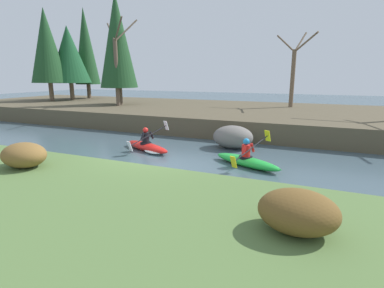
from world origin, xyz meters
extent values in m
plane|color=#425660|center=(0.00, 0.00, 0.00)|extent=(90.00, 90.00, 0.00)
cube|color=#56753D|center=(0.00, -5.11, 0.29)|extent=(44.00, 7.45, 0.57)
cube|color=brown|center=(0.00, 10.73, 0.50)|extent=(44.00, 11.16, 1.01)
cylinder|color=brown|center=(-15.92, 10.14, 1.77)|extent=(0.36, 0.36, 1.53)
cone|color=#1E4723|center=(-15.92, 10.14, 5.49)|extent=(2.83, 2.83, 5.91)
cylinder|color=brown|center=(-15.19, 11.71, 1.75)|extent=(0.36, 0.36, 1.49)
cone|color=#194C28|center=(-15.19, 11.71, 4.87)|extent=(3.45, 3.45, 4.75)
cylinder|color=brown|center=(-15.11, 13.74, 1.66)|extent=(0.36, 0.36, 1.31)
cone|color=#1E4723|center=(-15.11, 13.74, 5.68)|extent=(2.24, 2.24, 6.74)
cylinder|color=brown|center=(-8.67, 9.84, 1.63)|extent=(0.36, 0.36, 1.25)
cone|color=#1E4723|center=(-8.67, 9.84, 5.55)|extent=(2.70, 2.70, 6.59)
cylinder|color=brown|center=(-8.24, 9.02, 3.28)|extent=(0.28, 0.28, 4.54)
cylinder|color=brown|center=(-9.03, 9.67, 6.11)|extent=(1.69, 1.44, 1.52)
cylinder|color=brown|center=(-7.42, 8.32, 6.02)|extent=(1.77, 1.51, 1.34)
cylinder|color=brown|center=(-7.92, 9.92, 6.20)|extent=(0.78, 1.90, 1.69)
cylinder|color=brown|center=(3.19, 12.96, 2.90)|extent=(0.28, 0.28, 3.79)
cylinder|color=brown|center=(2.54, 13.51, 5.25)|extent=(1.43, 1.22, 1.29)
cylinder|color=brown|center=(3.88, 12.38, 5.17)|extent=(1.50, 1.28, 1.14)
cylinder|color=brown|center=(3.46, 13.72, 5.32)|extent=(0.67, 1.61, 1.43)
ellipsoid|color=brown|center=(-2.59, -2.96, 0.93)|extent=(1.32, 1.10, 0.72)
ellipsoid|color=brown|center=(4.92, -3.70, 0.93)|extent=(1.34, 1.12, 0.73)
ellipsoid|color=green|center=(2.87, 1.46, 0.17)|extent=(2.71, 1.65, 0.34)
cone|color=green|center=(4.00, 0.96, 0.19)|extent=(0.40, 0.33, 0.20)
cylinder|color=black|center=(2.82, 1.48, 0.31)|extent=(0.63, 0.63, 0.08)
cylinder|color=red|center=(2.82, 1.48, 0.56)|extent=(0.40, 0.40, 0.42)
sphere|color=#1E89D1|center=(2.82, 1.48, 0.89)|extent=(0.30, 0.30, 0.23)
cylinder|color=red|center=(3.01, 1.66, 0.65)|extent=(0.17, 0.24, 0.35)
cylinder|color=red|center=(2.82, 1.22, 0.65)|extent=(0.17, 0.24, 0.35)
cylinder|color=black|center=(3.03, 1.39, 0.69)|extent=(0.81, 1.76, 0.65)
cube|color=yellow|center=(3.42, 2.26, 1.00)|extent=(0.25, 0.23, 0.41)
cube|color=yellow|center=(2.64, 0.52, 0.38)|extent=(0.25, 0.23, 0.41)
ellipsoid|color=red|center=(-1.58, 1.99, 0.17)|extent=(2.73, 1.58, 0.34)
cone|color=red|center=(-0.43, 1.52, 0.19)|extent=(0.40, 0.32, 0.20)
cylinder|color=black|center=(-1.63, 2.01, 0.31)|extent=(0.63, 0.63, 0.08)
cylinder|color=black|center=(-1.63, 2.01, 0.56)|extent=(0.39, 0.39, 0.42)
sphere|color=red|center=(-1.63, 2.01, 0.89)|extent=(0.30, 0.30, 0.23)
cylinder|color=black|center=(-1.45, 2.19, 0.65)|extent=(0.17, 0.24, 0.35)
cylinder|color=black|center=(-1.63, 1.75, 0.65)|extent=(0.17, 0.24, 0.35)
cylinder|color=black|center=(-1.42, 1.92, 0.69)|extent=(0.76, 1.78, 0.65)
cube|color=white|center=(-1.06, 2.80, 1.00)|extent=(0.25, 0.22, 0.41)
cube|color=white|center=(-1.78, 1.04, 0.38)|extent=(0.25, 0.22, 0.41)
ellipsoid|color=white|center=(-1.07, 1.78, 0.09)|extent=(1.28, 1.06, 0.18)
ellipsoid|color=slate|center=(1.67, 3.90, 0.50)|extent=(1.77, 1.39, 1.00)
camera|label=1|loc=(5.11, -8.66, 3.17)|focal=28.00mm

